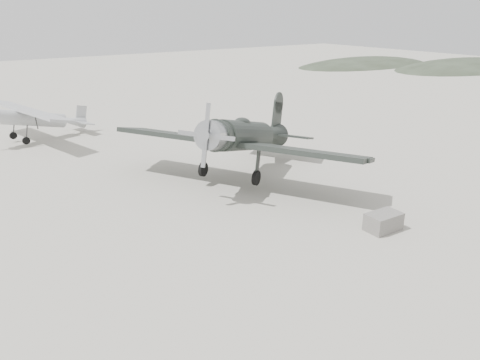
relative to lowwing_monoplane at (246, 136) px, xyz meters
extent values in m
plane|color=#AEAC9A|center=(-1.92, -6.56, -2.30)|extent=(160.00, 160.00, 0.00)
ellipsoid|color=#2C3426|center=(58.08, 21.44, -2.30)|extent=(36.00, 18.00, 6.00)
ellipsoid|color=#2C3426|center=(48.08, 33.44, -2.30)|extent=(32.00, 16.00, 5.20)
cylinder|color=black|center=(-0.39, -0.22, 0.08)|extent=(5.03, 3.76, 1.56)
cone|color=black|center=(2.81, 1.58, 0.14)|extent=(3.23, 2.68, 1.45)
cylinder|color=#B5B8BA|center=(-3.34, -1.88, 0.08)|extent=(1.55, 1.69, 1.38)
cone|color=#B5B8BA|center=(-3.92, -2.21, 0.08)|extent=(0.64, 0.73, 0.62)
cube|color=#B5B8BA|center=(-3.86, -2.17, 0.08)|extent=(0.16, 0.21, 2.89)
ellipsoid|color=black|center=(-0.58, -0.33, 0.77)|extent=(1.44, 1.26, 0.51)
cube|color=black|center=(-1.06, -0.60, -0.31)|extent=(8.58, 12.78, 0.24)
cube|color=black|center=(3.59, 2.02, 0.19)|extent=(3.36, 4.67, 0.11)
cube|color=black|center=(3.73, 2.10, 1.14)|extent=(1.22, 0.75, 2.00)
cylinder|color=black|center=(-0.72, -2.12, -1.83)|extent=(0.75, 0.53, 0.76)
cylinder|color=black|center=(-2.19, 0.49, -1.83)|extent=(0.75, 0.53, 0.76)
cylinder|color=#333333|center=(-0.72, -2.12, -1.09)|extent=(0.17, 0.17, 1.56)
cylinder|color=#333333|center=(-2.19, 0.49, -1.09)|extent=(0.17, 0.17, 1.56)
cylinder|color=black|center=(3.83, 2.15, -0.34)|extent=(0.26, 0.20, 0.24)
cylinder|color=#949699|center=(-7.79, 14.35, -0.69)|extent=(4.75, 1.99, 0.98)
cone|color=#949699|center=(-4.74, 15.04, -0.69)|extent=(1.77, 1.23, 0.89)
cube|color=#949699|center=(-8.14, 14.27, -0.14)|extent=(3.85, 9.96, 0.16)
cube|color=#949699|center=(-4.31, 15.14, -0.65)|extent=(1.46, 3.14, 0.07)
cube|color=#949699|center=(-4.22, 15.16, -0.07)|extent=(0.80, 0.25, 1.16)
cylinder|color=black|center=(-8.27, 13.23, -2.05)|extent=(0.52, 0.23, 0.50)
cylinder|color=black|center=(-8.71, 15.14, -2.05)|extent=(0.52, 0.23, 0.50)
cylinder|color=#333333|center=(-8.27, 13.23, -1.54)|extent=(0.10, 0.10, 1.07)
cylinder|color=#333333|center=(-8.71, 15.14, -1.54)|extent=(0.10, 0.10, 1.07)
cylinder|color=black|center=(-4.13, 15.18, -0.96)|extent=(0.17, 0.10, 0.16)
cube|color=#625E5B|center=(0.87, -8.56, -1.93)|extent=(1.51, 0.98, 0.74)
camera|label=1|loc=(-14.11, -19.57, 6.38)|focal=35.00mm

